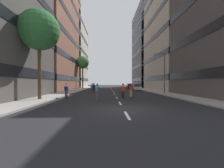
# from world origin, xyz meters

# --- Properties ---
(ground_plane) EXTENTS (148.65, 148.65, 0.00)m
(ground_plane) POSITION_xyz_m (0.00, 24.78, 0.00)
(ground_plane) COLOR black
(sidewalk_left) EXTENTS (2.97, 68.13, 0.14)m
(sidewalk_left) POSITION_xyz_m (-8.42, 27.87, 0.07)
(sidewalk_left) COLOR #9E9991
(sidewalk_left) RESTS_ON ground_plane
(sidewalk_right) EXTENTS (2.97, 68.13, 0.14)m
(sidewalk_right) POSITION_xyz_m (8.42, 27.87, 0.07)
(sidewalk_right) COLOR #9E9991
(sidewalk_right) RESTS_ON ground_plane
(lane_markings) EXTENTS (0.16, 57.20, 0.01)m
(lane_markings) POSITION_xyz_m (0.00, 25.50, 0.00)
(lane_markings) COLOR silver
(lane_markings) RESTS_ON ground_plane
(building_left_mid) EXTENTS (15.89, 23.30, 28.68)m
(building_left_mid) POSITION_xyz_m (-17.79, 27.06, 14.43)
(building_left_mid) COLOR brown
(building_left_mid) RESTS_ON ground_plane
(building_left_far) EXTENTS (15.89, 20.46, 25.04)m
(building_left_far) POSITION_xyz_m (-17.79, 46.29, 12.61)
(building_left_far) COLOR #BCB29E
(building_left_far) RESTS_ON ground_plane
(building_right_mid) EXTENTS (15.89, 21.81, 24.23)m
(building_right_mid) POSITION_xyz_m (17.79, 27.06, 12.20)
(building_right_mid) COLOR #BCB29E
(building_right_mid) RESTS_ON ground_plane
(building_right_far) EXTENTS (15.89, 22.60, 29.64)m
(building_right_far) POSITION_xyz_m (17.79, 46.29, 14.91)
(building_right_far) COLOR slate
(building_right_far) RESTS_ON ground_plane
(parked_car_near) EXTENTS (1.82, 4.40, 1.52)m
(parked_car_near) POSITION_xyz_m (5.73, 35.79, 0.70)
(parked_car_near) COLOR black
(parked_car_near) RESTS_ON ground_plane
(parked_car_mid) EXTENTS (1.82, 4.40, 1.52)m
(parked_car_mid) POSITION_xyz_m (5.73, 25.28, 0.70)
(parked_car_mid) COLOR silver
(parked_car_mid) RESTS_ON ground_plane
(street_tree_near) EXTENTS (3.65, 3.65, 9.44)m
(street_tree_near) POSITION_xyz_m (-8.42, 33.40, 7.68)
(street_tree_near) COLOR #4C3823
(street_tree_near) RESTS_ON sidewalk_left
(street_tree_mid) EXTENTS (4.27, 4.27, 9.48)m
(street_tree_mid) POSITION_xyz_m (-8.42, 5.66, 7.44)
(street_tree_mid) COLOR #4C3823
(street_tree_mid) RESTS_ON sidewalk_left
(streetlamp_right) EXTENTS (2.13, 0.30, 6.50)m
(streetlamp_right) POSITION_xyz_m (7.75, 13.56, 4.14)
(streetlamp_right) COLOR #3F3F44
(streetlamp_right) RESTS_ON sidewalk_right
(skater_0) EXTENTS (0.56, 0.92, 1.78)m
(skater_0) POSITION_xyz_m (-2.22, 5.23, 1.02)
(skater_0) COLOR brown
(skater_0) RESTS_ON ground_plane
(skater_1) EXTENTS (0.57, 0.92, 1.78)m
(skater_1) POSITION_xyz_m (0.63, 6.56, 0.98)
(skater_1) COLOR brown
(skater_1) RESTS_ON ground_plane
(skater_2) EXTENTS (0.55, 0.92, 1.78)m
(skater_2) POSITION_xyz_m (-3.87, 19.34, 0.98)
(skater_2) COLOR brown
(skater_2) RESTS_ON ground_plane
(skater_3) EXTENTS (0.54, 0.91, 1.78)m
(skater_3) POSITION_xyz_m (1.91, 8.86, 0.98)
(skater_3) COLOR brown
(skater_3) RESTS_ON ground_plane
(skater_4) EXTENTS (0.56, 0.92, 1.78)m
(skater_4) POSITION_xyz_m (-6.13, 7.58, 1.02)
(skater_4) COLOR brown
(skater_4) RESTS_ON ground_plane
(skater_5) EXTENTS (0.55, 0.92, 1.78)m
(skater_5) POSITION_xyz_m (-3.88, 15.71, 0.98)
(skater_5) COLOR brown
(skater_5) RESTS_ON ground_plane
(skater_6) EXTENTS (0.56, 0.92, 1.78)m
(skater_6) POSITION_xyz_m (-4.61, 26.20, 1.02)
(skater_6) COLOR brown
(skater_6) RESTS_ON ground_plane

